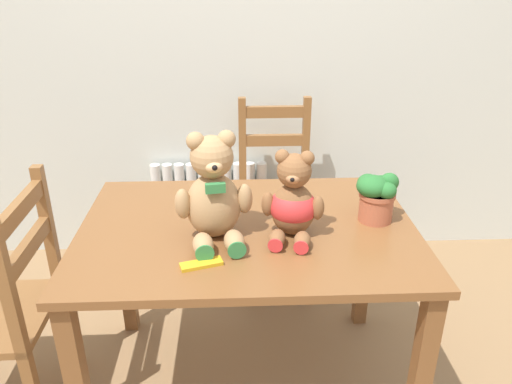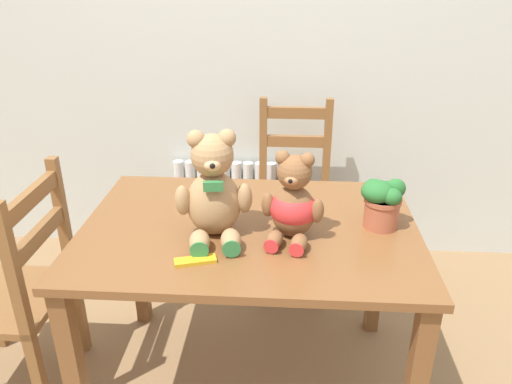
{
  "view_description": "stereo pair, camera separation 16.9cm",
  "coord_description": "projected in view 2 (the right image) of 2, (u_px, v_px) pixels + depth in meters",
  "views": [
    {
      "loc": [
        -0.04,
        -1.16,
        1.62
      ],
      "look_at": [
        0.03,
        0.37,
        0.91
      ],
      "focal_mm": 35.0,
      "sensor_mm": 36.0,
      "label": 1
    },
    {
      "loc": [
        0.13,
        -1.16,
        1.62
      ],
      "look_at": [
        0.03,
        0.37,
        0.91
      ],
      "focal_mm": 35.0,
      "sensor_mm": 36.0,
      "label": 2
    }
  ],
  "objects": [
    {
      "name": "wooden_chair_behind",
      "position": [
        294.0,
        200.0,
        2.66
      ],
      "size": [
        0.39,
        0.45,
        0.98
      ],
      "rotation": [
        0.0,
        0.0,
        3.14
      ],
      "color": "brown",
      "rests_on": "ground_plane"
    },
    {
      "name": "potted_plant",
      "position": [
        382.0,
        200.0,
        1.77
      ],
      "size": [
        0.16,
        0.14,
        0.18
      ],
      "color": "#B25B3D",
      "rests_on": "dining_table"
    },
    {
      "name": "chocolate_bar",
      "position": [
        195.0,
        261.0,
        1.59
      ],
      "size": [
        0.14,
        0.08,
        0.01
      ],
      "primitive_type": "cube",
      "rotation": [
        0.0,
        0.0,
        0.29
      ],
      "color": "gold",
      "rests_on": "dining_table"
    },
    {
      "name": "teddy_bear_left",
      "position": [
        214.0,
        192.0,
        1.69
      ],
      "size": [
        0.27,
        0.28,
        0.38
      ],
      "rotation": [
        0.0,
        0.0,
        3.29
      ],
      "color": "tan",
      "rests_on": "dining_table"
    },
    {
      "name": "teddy_bear_right",
      "position": [
        293.0,
        204.0,
        1.69
      ],
      "size": [
        0.22,
        0.24,
        0.31
      ],
      "rotation": [
        0.0,
        0.0,
        2.93
      ],
      "color": "brown",
      "rests_on": "dining_table"
    },
    {
      "name": "wall_back",
      "position": [
        266.0,
        30.0,
        2.62
      ],
      "size": [
        8.0,
        0.04,
        2.6
      ],
      "primitive_type": "cube",
      "color": "silver",
      "rests_on": "ground_plane"
    },
    {
      "name": "radiator",
      "position": [
        232.0,
        212.0,
        3.01
      ],
      "size": [
        0.68,
        0.1,
        0.57
      ],
      "color": "silver",
      "rests_on": "ground_plane"
    },
    {
      "name": "wooden_chair_side",
      "position": [
        15.0,
        292.0,
        1.95
      ],
      "size": [
        0.43,
        0.43,
        0.94
      ],
      "rotation": [
        0.0,
        0.0,
        1.57
      ],
      "color": "brown",
      "rests_on": "ground_plane"
    },
    {
      "name": "dining_table",
      "position": [
        250.0,
        251.0,
        1.86
      ],
      "size": [
        1.22,
        0.85,
        0.75
      ],
      "color": "brown",
      "rests_on": "ground_plane"
    }
  ]
}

